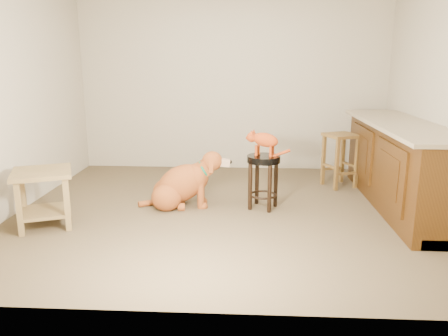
# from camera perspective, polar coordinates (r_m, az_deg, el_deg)

# --- Properties ---
(floor) EXTENTS (4.50, 4.00, 0.01)m
(floor) POSITION_cam_1_polar(r_m,az_deg,el_deg) (4.79, 0.25, -5.60)
(floor) COLOR brown
(floor) RESTS_ON ground
(room_shell) EXTENTS (4.54, 4.04, 2.62)m
(room_shell) POSITION_cam_1_polar(r_m,az_deg,el_deg) (4.52, 0.27, 14.86)
(room_shell) COLOR #ACA28A
(room_shell) RESTS_ON ground
(cabinet_run) EXTENTS (0.70, 2.56, 0.94)m
(cabinet_run) POSITION_cam_1_polar(r_m,az_deg,el_deg) (5.24, 22.19, 0.05)
(cabinet_run) COLOR #40250B
(cabinet_run) RESTS_ON ground
(padded_stool) EXTENTS (0.39, 0.39, 0.59)m
(padded_stool) POSITION_cam_1_polar(r_m,az_deg,el_deg) (4.79, 5.16, -0.41)
(padded_stool) COLOR black
(padded_stool) RESTS_ON ground
(wood_stool) EXTENTS (0.49, 0.49, 0.69)m
(wood_stool) POSITION_cam_1_polar(r_m,az_deg,el_deg) (5.83, 14.90, 1.10)
(wood_stool) COLOR brown
(wood_stool) RESTS_ON ground
(side_table) EXTENTS (0.71, 0.71, 0.56)m
(side_table) POSITION_cam_1_polar(r_m,az_deg,el_deg) (4.61, -22.53, -2.64)
(side_table) COLOR olive
(side_table) RESTS_ON ground
(golden_retriever) EXTENTS (1.06, 0.55, 0.67)m
(golden_retriever) POSITION_cam_1_polar(r_m,az_deg,el_deg) (4.89, -5.50, -2.20)
(golden_retriever) COLOR brown
(golden_retriever) RESTS_ON ground
(tabby_kitten) EXTENTS (0.49, 0.24, 0.31)m
(tabby_kitten) POSITION_cam_1_polar(r_m,az_deg,el_deg) (4.72, 5.13, 3.60)
(tabby_kitten) COLOR #92320E
(tabby_kitten) RESTS_ON padded_stool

